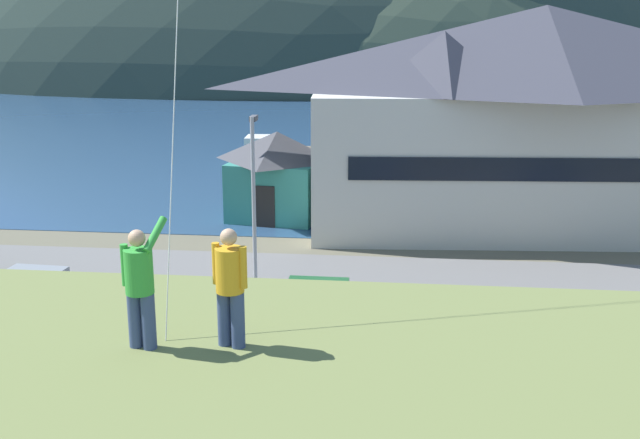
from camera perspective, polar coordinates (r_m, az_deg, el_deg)
ground_plane at (r=22.04m, az=-6.26°, el=-14.36°), size 600.00×600.00×0.00m
parking_lot_pad at (r=26.42m, az=-3.95°, el=-9.08°), size 40.00×20.00×0.10m
bay_water at (r=79.64m, az=2.92°, el=6.90°), size 360.00×84.00×0.03m
far_hill_west_ridge at (r=142.41m, az=-3.70°, el=10.27°), size 127.97×74.04×69.91m
far_hill_east_peak at (r=141.92m, az=-0.53°, el=10.28°), size 124.40×69.95×86.36m
far_hill_center_saddle at (r=139.63m, az=3.82°, el=10.18°), size 93.75×69.68×58.52m
harbor_lodge at (r=41.30m, az=16.04°, el=7.64°), size 25.21×11.97×11.38m
storage_shed_waterside at (r=42.24m, az=-3.17°, el=3.44°), size 5.76×5.67×4.80m
wharf_dock at (r=55.35m, az=-1.54°, el=3.87°), size 3.20×15.41×0.70m
moored_boat_wharfside at (r=59.04m, az=-4.58°, el=4.87°), size 2.88×7.82×2.16m
moored_boat_outer_mooring at (r=52.71m, az=1.75°, el=3.73°), size 2.22×6.47×2.16m
parked_car_corner_spot at (r=26.55m, az=-0.02°, el=-6.55°), size 4.22×2.09×1.82m
parked_car_front_row_silver at (r=22.33m, az=6.64°, el=-10.91°), size 4.30×2.26×1.82m
parked_car_back_row_right at (r=21.12m, az=19.86°, el=-13.31°), size 4.33×2.33×1.82m
parked_car_front_row_red at (r=24.10m, az=-20.25°, el=-9.78°), size 4.35×2.36×1.82m
parked_car_back_row_left at (r=21.06m, az=-5.32°, el=-12.52°), size 4.25×2.15×1.82m
parked_car_mid_row_near at (r=29.61m, az=-20.33°, el=-5.23°), size 4.31×2.28×1.82m
parking_light_pole at (r=30.64m, az=-4.94°, el=2.19°), size 0.24×0.78×6.91m
person_kite_flyer at (r=11.06m, az=-13.24°, el=-4.69°), size 0.60×0.62×1.86m
person_companion at (r=10.89m, az=-6.70°, el=-4.77°), size 0.53×0.40×1.74m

